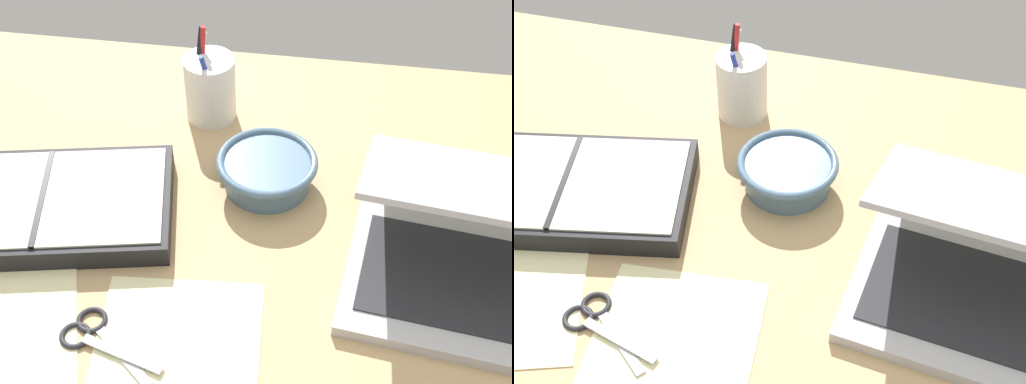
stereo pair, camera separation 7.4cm
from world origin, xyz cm
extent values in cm
cube|color=tan|center=(0.00, 0.00, 1.00)|extent=(140.00, 100.00, 2.00)
cube|color=#B7B7BC|center=(32.38, 1.21, 2.90)|extent=(35.31, 26.22, 1.80)
cube|color=#232328|center=(32.38, 1.21, 3.92)|extent=(30.66, 19.48, 0.24)
cube|color=#B7B7BC|center=(33.19, 8.19, 14.25)|extent=(35.15, 24.86, 9.27)
cube|color=silver|center=(33.14, 7.75, 14.07)|extent=(32.28, 22.30, 7.97)
cylinder|color=slate|center=(3.44, 16.83, 4.22)|extent=(12.50, 12.50, 4.45)
torus|color=slate|center=(3.44, 16.83, 6.45)|extent=(14.71, 14.71, 1.18)
cylinder|color=white|center=(-7.72, 31.50, 7.40)|extent=(8.04, 8.04, 10.79)
cylinder|color=black|center=(-9.81, 32.21, 10.05)|extent=(2.09, 4.60, 13.80)
cylinder|color=#233899|center=(-7.09, 29.38, 9.04)|extent=(3.30, 1.56, 12.01)
cylinder|color=#B21E1E|center=(-9.23, 33.12, 10.12)|extent=(1.74, 1.67, 14.29)
cylinder|color=#B7B7BC|center=(-9.62, 32.64, 9.58)|extent=(2.57, 3.76, 13.00)
cube|color=black|center=(-26.43, 6.04, 3.69)|extent=(38.58, 27.07, 3.38)
cube|color=silver|center=(-18.10, 7.74, 5.53)|extent=(19.69, 21.36, 0.30)
cube|color=black|center=(-26.43, 6.04, 5.68)|extent=(4.48, 18.26, 0.30)
cube|color=#B7B7BC|center=(-9.46, -14.75, 2.60)|extent=(10.69, 4.11, 0.30)
cube|color=#B7B7BC|center=(-9.46, -14.75, 2.30)|extent=(9.04, 7.84, 0.30)
torus|color=#232328|center=(-15.87, -12.91, 2.30)|extent=(3.90, 3.90, 0.70)
torus|color=#232328|center=(-14.57, -10.46, 2.30)|extent=(3.90, 3.90, 0.70)
cube|color=#F4EFB2|center=(-2.99, -16.77, 2.08)|extent=(22.29, 30.29, 0.16)
camera|label=1|loc=(12.99, -57.65, 75.64)|focal=50.00mm
camera|label=2|loc=(20.20, -56.16, 75.64)|focal=50.00mm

